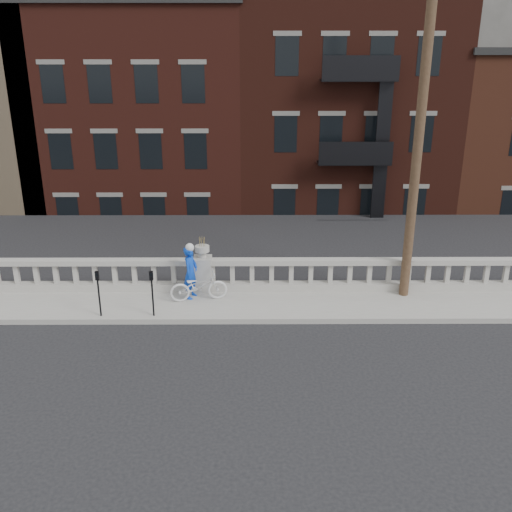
# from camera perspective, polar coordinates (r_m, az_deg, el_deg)

# --- Properties ---
(ground) EXTENTS (120.00, 120.00, 0.00)m
(ground) POSITION_cam_1_polar(r_m,az_deg,el_deg) (14.55, -6.52, -10.20)
(ground) COLOR black
(ground) RESTS_ON ground
(sidewalk) EXTENTS (32.00, 2.20, 0.15)m
(sidewalk) POSITION_cam_1_polar(r_m,az_deg,el_deg) (17.16, -5.51, -4.91)
(sidewalk) COLOR gray
(sidewalk) RESTS_ON ground
(balustrade) EXTENTS (28.00, 0.34, 1.03)m
(balustrade) POSITION_cam_1_polar(r_m,az_deg,el_deg) (17.80, -5.31, -1.97)
(balustrade) COLOR gray
(balustrade) RESTS_ON sidewalk
(planter_pedestal) EXTENTS (0.55, 0.55, 1.76)m
(planter_pedestal) POSITION_cam_1_polar(r_m,az_deg,el_deg) (17.73, -5.33, -1.40)
(planter_pedestal) COLOR gray
(planter_pedestal) RESTS_ON sidewalk
(lower_level) EXTENTS (80.00, 44.00, 20.80)m
(lower_level) POSITION_cam_1_polar(r_m,az_deg,el_deg) (35.84, -1.93, 12.66)
(lower_level) COLOR #605E59
(lower_level) RESTS_ON ground
(utility_pole) EXTENTS (1.60, 0.28, 10.00)m
(utility_pole) POSITION_cam_1_polar(r_m,az_deg,el_deg) (16.86, 16.06, 12.30)
(utility_pole) COLOR #422D1E
(utility_pole) RESTS_ON sidewalk
(parking_meter_c) EXTENTS (0.10, 0.09, 1.36)m
(parking_meter_c) POSITION_cam_1_polar(r_m,az_deg,el_deg) (16.51, -15.49, -3.14)
(parking_meter_c) COLOR black
(parking_meter_c) RESTS_ON sidewalk
(parking_meter_d) EXTENTS (0.10, 0.09, 1.36)m
(parking_meter_d) POSITION_cam_1_polar(r_m,az_deg,el_deg) (16.18, -10.35, -3.20)
(parking_meter_d) COLOR black
(parking_meter_d) RESTS_ON sidewalk
(bicycle) EXTENTS (1.79, 0.91, 0.90)m
(bicycle) POSITION_cam_1_polar(r_m,az_deg,el_deg) (17.15, -5.76, -3.02)
(bicycle) COLOR silver
(bicycle) RESTS_ON sidewalk
(cyclist) EXTENTS (0.55, 0.68, 1.62)m
(cyclist) POSITION_cam_1_polar(r_m,az_deg,el_deg) (17.23, -6.54, -1.64)
(cyclist) COLOR #0D3EC6
(cyclist) RESTS_ON sidewalk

